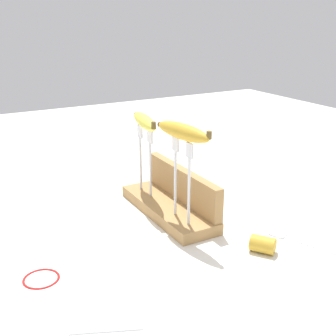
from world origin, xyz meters
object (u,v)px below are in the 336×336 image
Objects in this scene: banana_raised_left at (145,121)px; fork_fallen_far at (295,240)px; banana_raised_right at (183,132)px; fork_fallen_near at (82,332)px; banana_chunk_near at (262,244)px; fork_stand_right at (182,173)px; fork_stand_left at (145,154)px; wire_coil at (41,278)px.

banana_raised_left is 0.49m from fork_fallen_far.
fork_fallen_near is at bearing -54.77° from banana_raised_right.
banana_chunk_near is (-0.06, 0.44, 0.02)m from fork_fallen_near.
fork_stand_right is 3.06× the size of banana_chunk_near.
banana_raised_right is at bearing 125.23° from fork_fallen_near.
banana_raised_left is (-0.00, 0.00, 0.09)m from fork_stand_left.
fork_fallen_near is 0.55m from fork_fallen_far.
fork_fallen_far is 2.24× the size of wire_coil.
fork_stand_right is at bearing 97.19° from wire_coil.
banana_raised_right is at bearing -0.01° from banana_raised_left.
wire_coil is at bearing -103.47° from fork_fallen_far.
fork_stand_left is at bearing 142.10° from fork_fallen_near.
banana_raised_left is (-0.20, 0.00, 0.09)m from fork_stand_right.
banana_raised_right reaches higher than wire_coil.
fork_fallen_far is at bearing 28.45° from banana_raised_left.
banana_chunk_near is at bearing 29.58° from fork_stand_right.
fork_stand_right is 0.22m from banana_raised_left.
banana_raised_left is 1.03× the size of banana_raised_right.
banana_raised_right is 0.37m from fork_fallen_far.
fork_stand_left reaches higher than wire_coil.
banana_raised_left is 2.51× the size of wire_coil.
banana_raised_right reaches higher than fork_fallen_far.
fork_stand_right reaches higher than fork_fallen_far.
banana_raised_right reaches higher than fork_fallen_near.
fork_stand_left is 0.93× the size of fork_stand_right.
fork_stand_right is 0.10m from banana_raised_right.
fork_fallen_far is at bearing 90.37° from banana_chunk_near.
fork_fallen_near is 2.32× the size of banana_chunk_near.
fork_fallen_near is 2.06× the size of wire_coil.
banana_raised_right is 1.09× the size of fork_fallen_far.
wire_coil is at bearing -106.37° from banana_chunk_near.
fork_stand_left is 1.22× the size of fork_fallen_near.
fork_fallen_far is 0.10m from banana_chunk_near.
banana_raised_left is 0.60m from fork_fallen_near.
fork_stand_right is at bearing 8.85° from banana_raised_right.
banana_raised_left reaches higher than fork_stand_right.
banana_raised_right is 2.44× the size of wire_coil.
banana_raised_right is at bearing 97.20° from wire_coil.
banana_chunk_near is 0.89× the size of wire_coil.
banana_raised_left reaches higher than wire_coil.
fork_stand_right is at bearing -0.00° from banana_raised_left.
banana_raised_right is at bearing -0.00° from fork_stand_left.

